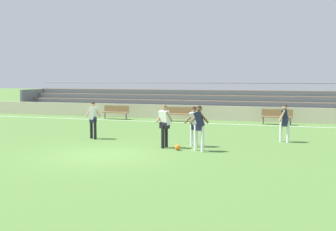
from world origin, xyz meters
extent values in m
plane|color=#517A38|center=(0.00, 0.00, 0.00)|extent=(160.00, 160.00, 0.00)
cube|color=white|center=(0.00, 11.34, 0.00)|extent=(44.00, 0.12, 0.01)
cube|color=beige|center=(0.00, 13.31, 0.47)|extent=(48.00, 0.16, 0.94)
cube|color=#897051|center=(-1.52, 14.41, 0.36)|extent=(26.15, 0.36, 0.08)
cube|color=slate|center=(-1.52, 14.21, 0.18)|extent=(26.15, 0.04, 0.36)
cube|color=#897051|center=(-1.52, 15.12, 0.73)|extent=(26.15, 0.36, 0.08)
cube|color=slate|center=(-1.52, 14.92, 0.55)|extent=(26.15, 0.04, 0.36)
cube|color=#897051|center=(-1.52, 15.83, 1.09)|extent=(26.15, 0.36, 0.08)
cube|color=slate|center=(-1.52, 15.63, 0.91)|extent=(26.15, 0.04, 0.36)
cube|color=#897051|center=(-1.52, 16.54, 1.46)|extent=(26.15, 0.36, 0.08)
cube|color=slate|center=(-1.52, 16.34, 1.28)|extent=(26.15, 0.04, 0.36)
cube|color=#897051|center=(-1.52, 17.25, 1.82)|extent=(26.15, 0.36, 0.08)
cube|color=slate|center=(-1.52, 17.05, 1.64)|extent=(26.15, 0.04, 0.36)
cube|color=slate|center=(-14.49, 15.83, 0.91)|extent=(0.20, 3.20, 1.82)
cylinder|color=slate|center=(-1.52, 17.50, 2.37)|extent=(26.15, 0.06, 0.06)
cube|color=olive|center=(5.21, 11.93, 0.45)|extent=(1.80, 0.40, 0.06)
cube|color=olive|center=(5.21, 12.11, 0.70)|extent=(1.80, 0.05, 0.40)
cylinder|color=#47474C|center=(4.43, 11.93, 0.23)|extent=(0.07, 0.07, 0.45)
cylinder|color=#47474C|center=(5.99, 11.93, 0.23)|extent=(0.07, 0.07, 0.45)
cube|color=olive|center=(-5.23, 11.93, 0.45)|extent=(1.80, 0.40, 0.06)
cube|color=olive|center=(-5.23, 12.11, 0.70)|extent=(1.80, 0.05, 0.40)
cylinder|color=#47474C|center=(-6.01, 11.93, 0.23)|extent=(0.07, 0.07, 0.45)
cylinder|color=#47474C|center=(-4.45, 11.93, 0.23)|extent=(0.07, 0.07, 0.45)
cube|color=olive|center=(-0.79, 11.93, 0.45)|extent=(1.80, 0.40, 0.06)
cube|color=olive|center=(-0.79, 12.11, 0.70)|extent=(1.80, 0.05, 0.40)
cylinder|color=#47474C|center=(-1.57, 11.93, 0.23)|extent=(0.07, 0.07, 0.45)
cylinder|color=#47474C|center=(-0.01, 11.93, 0.23)|extent=(0.07, 0.07, 0.45)
cylinder|color=black|center=(1.61, 2.25, 0.45)|extent=(0.13, 0.13, 0.91)
cylinder|color=black|center=(1.56, 1.99, 0.45)|extent=(0.13, 0.13, 0.91)
cube|color=black|center=(1.59, 2.12, 0.89)|extent=(0.42, 0.34, 0.24)
cube|color=white|center=(1.59, 2.12, 1.19)|extent=(0.47, 0.44, 0.59)
cylinder|color=#A87A5B|center=(1.78, 2.12, 1.22)|extent=(0.22, 0.40, 0.44)
cylinder|color=#A87A5B|center=(1.39, 2.12, 1.22)|extent=(0.22, 0.40, 0.44)
sphere|color=#A87A5B|center=(1.59, 2.12, 1.57)|extent=(0.21, 0.21, 0.21)
sphere|color=brown|center=(1.59, 2.12, 1.59)|extent=(0.20, 0.20, 0.20)
cylinder|color=white|center=(2.48, 2.89, 0.41)|extent=(0.13, 0.13, 0.83)
cylinder|color=white|center=(2.73, 2.65, 0.41)|extent=(0.13, 0.13, 0.83)
cube|color=#232847|center=(2.61, 2.77, 0.81)|extent=(0.32, 0.41, 0.24)
cube|color=white|center=(2.61, 2.77, 1.11)|extent=(0.48, 0.48, 0.60)
cylinder|color=brown|center=(2.77, 2.90, 1.15)|extent=(0.41, 0.20, 0.44)
cylinder|color=brown|center=(2.45, 2.63, 1.15)|extent=(0.41, 0.20, 0.44)
sphere|color=brown|center=(2.61, 2.77, 1.49)|extent=(0.21, 0.21, 0.21)
sphere|color=black|center=(2.61, 2.77, 1.51)|extent=(0.20, 0.20, 0.20)
cylinder|color=white|center=(5.83, 5.21, 0.41)|extent=(0.13, 0.13, 0.83)
cylinder|color=white|center=(6.13, 5.06, 0.41)|extent=(0.13, 0.13, 0.83)
cube|color=#232847|center=(5.98, 5.13, 0.81)|extent=(0.22, 0.36, 0.24)
cube|color=#191E38|center=(5.98, 5.13, 1.11)|extent=(0.29, 0.38, 0.58)
cylinder|color=#D6A884|center=(6.08, 5.31, 1.15)|extent=(0.27, 0.08, 0.51)
cylinder|color=#D6A884|center=(5.87, 4.95, 1.15)|extent=(0.27, 0.08, 0.51)
sphere|color=#D6A884|center=(5.98, 5.13, 1.49)|extent=(0.21, 0.21, 0.21)
sphere|color=black|center=(5.98, 5.13, 1.51)|extent=(0.20, 0.20, 0.20)
cylinder|color=black|center=(-2.10, 3.30, 0.45)|extent=(0.13, 0.13, 0.89)
cylinder|color=black|center=(-2.39, 3.50, 0.45)|extent=(0.13, 0.13, 0.89)
cube|color=#232847|center=(-2.25, 3.40, 0.87)|extent=(0.27, 0.39, 0.24)
cube|color=white|center=(-2.25, 3.40, 1.17)|extent=(0.36, 0.42, 0.59)
cylinder|color=#D6A884|center=(-2.39, 3.24, 1.21)|extent=(0.34, 0.12, 0.49)
cylinder|color=#D6A884|center=(-2.11, 3.56, 1.21)|extent=(0.34, 0.12, 0.49)
sphere|color=#D6A884|center=(-2.25, 3.40, 1.56)|extent=(0.21, 0.21, 0.21)
sphere|color=black|center=(-2.25, 3.40, 1.58)|extent=(0.20, 0.20, 0.20)
cylinder|color=white|center=(2.90, 1.89, 0.47)|extent=(0.13, 0.13, 0.93)
cylinder|color=white|center=(3.22, 1.70, 0.47)|extent=(0.13, 0.13, 0.93)
cube|color=#232847|center=(3.06, 1.80, 0.91)|extent=(0.26, 0.38, 0.24)
cube|color=#191E38|center=(3.06, 1.80, 1.21)|extent=(0.43, 0.42, 0.60)
cylinder|color=brown|center=(3.20, 1.96, 1.25)|extent=(0.40, 0.12, 0.45)
cylinder|color=brown|center=(2.92, 1.63, 1.25)|extent=(0.40, 0.12, 0.45)
sphere|color=brown|center=(3.06, 1.80, 1.60)|extent=(0.21, 0.21, 0.21)
sphere|color=black|center=(3.06, 1.80, 1.62)|extent=(0.20, 0.20, 0.20)
sphere|color=orange|center=(2.24, 1.75, 0.11)|extent=(0.22, 0.22, 0.22)
camera|label=1|loc=(6.82, -13.18, 2.73)|focal=44.52mm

